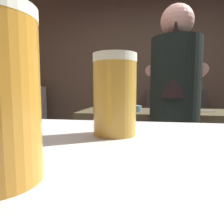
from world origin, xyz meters
The scene contains 10 objects.
wall_back centered at (0.00, 2.20, 1.35)m, with size 5.20×0.10×2.70m, color brown.
prep_counter centered at (0.35, 0.64, 0.47)m, with size 2.10×0.60×0.93m, color #4B422A.
back_shelf centered at (0.32, 1.92, 0.56)m, with size 0.83×0.36×1.13m, color #373736.
mini_fridge centered at (-2.07, 1.75, 0.59)m, with size 0.57×0.58×1.18m.
bartender centered at (0.10, 0.18, 0.98)m, with size 0.48×0.54×1.70m.
mixing_bowl centered at (-0.23, 0.57, 0.96)m, with size 0.19×0.19×0.05m, color slate.
chefs_knife centered at (0.38, 0.59, 0.94)m, with size 0.24×0.03×0.01m, color silver.
pint_glass_near centered at (-0.15, -0.95, 1.12)m, with size 0.08×0.08×0.14m.
bottle_olive_oil centered at (0.29, 1.87, 1.21)m, with size 0.06×0.06×0.21m.
bottle_vinegar centered at (-0.02, 1.86, 1.22)m, with size 0.05×0.05×0.23m.
Camera 1 is at (-0.10, -1.32, 1.13)m, focal length 33.46 mm.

